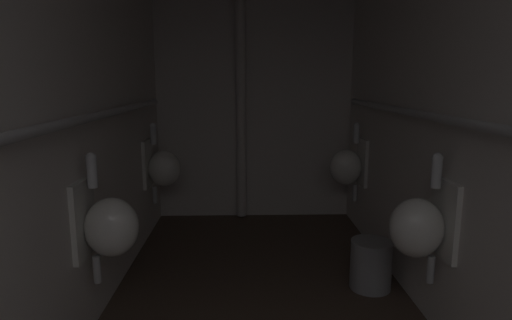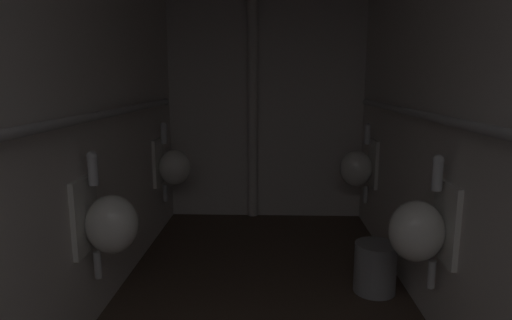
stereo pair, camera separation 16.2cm
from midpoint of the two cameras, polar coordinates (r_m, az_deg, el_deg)
name	(u,v)px [view 1 (the left image)]	position (r m, az deg, el deg)	size (l,w,h in m)	color
wall_left	(64,125)	(2.50, -25.80, 4.17)	(0.06, 4.65, 2.46)	silver
wall_right	(460,124)	(2.53, 23.74, 4.38)	(0.06, 4.65, 2.46)	silver
wall_back	(254,102)	(4.58, -1.27, 7.64)	(2.16, 0.06, 2.46)	silver
urinal_left_mid	(108,225)	(2.60, -20.76, -8.11)	(0.32, 0.30, 0.76)	silver
urinal_left_far	(162,167)	(4.11, -13.45, -0.96)	(0.32, 0.30, 0.76)	silver
urinal_right_mid	(420,226)	(2.56, 19.25, -8.24)	(0.32, 0.30, 0.76)	silver
urinal_right_far	(348,166)	(4.14, 10.99, -0.79)	(0.32, 0.30, 0.76)	silver
supply_pipe_left	(79,121)	(2.43, -24.23, 4.79)	(0.06, 3.87, 0.06)	#B2B2B2
supply_pipe_right	(446,119)	(2.47, 22.12, 5.00)	(0.06, 3.89, 0.06)	#B2B2B2
standpipe_back_wall	(241,103)	(4.47, -3.04, 7.56)	(0.10, 0.10, 2.41)	silver
waste_bin	(371,264)	(3.22, 13.55, -13.32)	(0.29, 0.29, 0.35)	gray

